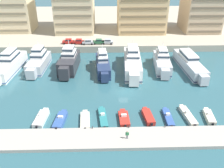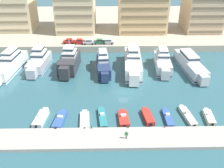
{
  "view_description": "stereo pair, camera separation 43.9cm",
  "coord_description": "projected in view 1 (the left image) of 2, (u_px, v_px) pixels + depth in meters",
  "views": [
    {
      "loc": [
        -4.54,
        -56.1,
        32.96
      ],
      "look_at": [
        -3.0,
        -0.15,
        2.5
      ],
      "focal_mm": 40.0,
      "sensor_mm": 36.0,
      "label": 1
    },
    {
      "loc": [
        -4.1,
        -56.11,
        32.96
      ],
      "look_at": [
        -3.0,
        -0.15,
        2.5
      ],
      "focal_mm": 40.0,
      "sensor_mm": 36.0,
      "label": 2
    }
  ],
  "objects": [
    {
      "name": "motorboat_teal_center_left",
      "position": [
        103.0,
        117.0,
        54.62
      ],
      "size": [
        2.32,
        7.89,
        1.26
      ],
      "color": "teal",
      "rests_on": "ground"
    },
    {
      "name": "apartment_block_mid_left",
      "position": [
        142.0,
        4.0,
        100.2
      ],
      "size": [
        19.44,
        14.48,
        23.68
      ],
      "color": "#E0BC84",
      "rests_on": "quay_promenade"
    },
    {
      "name": "quay_promenade",
      "position": [
        115.0,
        24.0,
        119.93
      ],
      "size": [
        180.0,
        70.0,
        2.4
      ],
      "primitive_type": "cube",
      "color": "#ADA38E",
      "rests_on": "ground"
    },
    {
      "name": "car_silver_mid_left",
      "position": [
        88.0,
        42.0,
        90.0
      ],
      "size": [
        4.16,
        2.04,
        1.8
      ],
      "color": "#B7BCC1",
      "rests_on": "quay_promenade"
    },
    {
      "name": "yacht_charcoal_mid_left",
      "position": [
        69.0,
        62.0,
        75.88
      ],
      "size": [
        5.8,
        15.88,
        8.82
      ],
      "color": "#333338",
      "rests_on": "ground"
    },
    {
      "name": "yacht_navy_center_left",
      "position": [
        103.0,
        64.0,
        75.51
      ],
      "size": [
        4.75,
        16.87,
        7.89
      ],
      "color": "navy",
      "rests_on": "ground"
    },
    {
      "name": "yacht_silver_center_right",
      "position": [
        162.0,
        62.0,
        76.87
      ],
      "size": [
        5.48,
        16.84,
        7.94
      ],
      "color": "silver",
      "rests_on": "ground"
    },
    {
      "name": "pier_dock",
      "position": [
        130.0,
        138.0,
        48.67
      ],
      "size": [
        120.0,
        6.1,
        0.73
      ],
      "primitive_type": "cube",
      "color": "#A8A399",
      "rests_on": "ground"
    },
    {
      "name": "motorboat_white_far_left",
      "position": [
        41.0,
        118.0,
        54.25
      ],
      "size": [
        2.64,
        6.89,
        1.38
      ],
      "color": "white",
      "rests_on": "ground"
    },
    {
      "name": "bollard_west_mid",
      "position": [
        129.0,
        127.0,
        50.8
      ],
      "size": [
        0.2,
        0.2,
        0.61
      ],
      "color": "#2D2D33",
      "rests_on": "pier_dock"
    },
    {
      "name": "yacht_white_far_left",
      "position": [
        9.0,
        65.0,
        74.81
      ],
      "size": [
        6.03,
        20.76,
        8.11
      ],
      "color": "white",
      "rests_on": "ground"
    },
    {
      "name": "motorboat_cream_right",
      "position": [
        188.0,
        115.0,
        55.12
      ],
      "size": [
        2.42,
        7.89,
        1.49
      ],
      "color": "beige",
      "rests_on": "ground"
    },
    {
      "name": "yacht_silver_left",
      "position": [
        38.0,
        61.0,
        76.87
      ],
      "size": [
        5.48,
        16.19,
        8.36
      ],
      "color": "silver",
      "rests_on": "ground"
    },
    {
      "name": "bollard_west",
      "position": [
        92.0,
        127.0,
        50.62
      ],
      "size": [
        0.2,
        0.2,
        0.61
      ],
      "color": "#2D2D33",
      "rests_on": "pier_dock"
    },
    {
      "name": "motorboat_cream_far_right",
      "position": [
        209.0,
        117.0,
        54.7
      ],
      "size": [
        2.19,
        6.08,
        1.42
      ],
      "color": "beige",
      "rests_on": "ground"
    },
    {
      "name": "car_green_center_left",
      "position": [
        99.0,
        41.0,
        90.32
      ],
      "size": [
        4.12,
        1.97,
        1.8
      ],
      "color": "#2D6642",
      "rests_on": "quay_promenade"
    },
    {
      "name": "apartment_block_far_left",
      "position": [
        6.0,
        1.0,
        100.66
      ],
      "size": [
        20.65,
        13.3,
        25.59
      ],
      "color": "beige",
      "rests_on": "quay_promenade"
    },
    {
      "name": "motorboat_red_center_right",
      "position": [
        148.0,
        117.0,
        54.7
      ],
      "size": [
        2.38,
        6.3,
        1.07
      ],
      "color": "red",
      "rests_on": "ground"
    },
    {
      "name": "yacht_white_center",
      "position": [
        132.0,
        62.0,
        75.86
      ],
      "size": [
        5.96,
        22.27,
        8.67
      ],
      "color": "white",
      "rests_on": "ground"
    },
    {
      "name": "yacht_silver_mid_right",
      "position": [
        190.0,
        63.0,
        76.36
      ],
      "size": [
        5.67,
        22.11,
        6.74
      ],
      "color": "silver",
      "rests_on": "ground"
    },
    {
      "name": "motorboat_blue_mid_right",
      "position": [
        168.0,
        117.0,
        54.64
      ],
      "size": [
        1.53,
        7.11,
        1.28
      ],
      "color": "#33569E",
      "rests_on": "ground"
    },
    {
      "name": "ground_plane",
      "position": [
        123.0,
        92.0,
        65.12
      ],
      "size": [
        400.0,
        400.0,
        0.0
      ],
      "primitive_type": "plane",
      "color": "#2D5B66"
    },
    {
      "name": "motorboat_blue_left",
      "position": [
        60.0,
        120.0,
        53.57
      ],
      "size": [
        2.6,
        6.83,
        1.43
      ],
      "color": "#33569E",
      "rests_on": "ground"
    },
    {
      "name": "apartment_block_center_left",
      "position": [
        202.0,
        4.0,
        101.35
      ],
      "size": [
        14.46,
        15.49,
        23.65
      ],
      "color": "#C6AD89",
      "rests_on": "quay_promenade"
    },
    {
      "name": "car_red_left",
      "position": [
        79.0,
        41.0,
        90.35
      ],
      "size": [
        4.15,
        2.03,
        1.8
      ],
      "color": "red",
      "rests_on": "quay_promenade"
    },
    {
      "name": "pedestrian_near_edge",
      "position": [
        127.0,
        134.0,
        47.59
      ],
      "size": [
        0.68,
        0.24,
        1.76
      ],
      "color": "#4C515B",
      "rests_on": "pier_dock"
    },
    {
      "name": "bollard_east_mid",
      "position": [
        165.0,
        126.0,
        50.98
      ],
      "size": [
        0.2,
        0.2,
        0.61
      ],
      "color": "#2D2D33",
      "rests_on": "pier_dock"
    },
    {
      "name": "motorboat_red_center",
      "position": [
        124.0,
        118.0,
        54.31
      ],
      "size": [
        2.35,
        6.27,
        1.38
      ],
      "color": "red",
      "rests_on": "ground"
    },
    {
      "name": "car_silver_center",
      "position": [
        108.0,
        41.0,
        90.37
      ],
      "size": [
        4.18,
        2.09,
        1.8
      ],
      "color": "#B7BCC1",
      "rests_on": "quay_promenade"
    },
    {
      "name": "car_red_far_left",
      "position": [
        68.0,
        41.0,
        90.58
      ],
      "size": [
        4.14,
        2.01,
        1.8
      ],
      "color": "red",
      "rests_on": "quay_promenade"
    },
    {
      "name": "motorboat_cream_mid_left",
      "position": [
        85.0,
        120.0,
        53.83
      ],
      "size": [
        2.37,
        6.87,
        0.83
      ],
      "color": "beige",
      "rests_on": "ground"
    }
  ]
}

